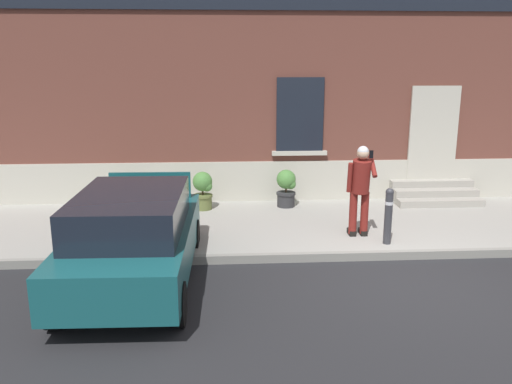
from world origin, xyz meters
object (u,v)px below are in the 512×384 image
Objects in this scene: bollard_far_left at (181,218)px; planter_cream at (117,191)px; bollard_near_person at (388,214)px; planter_charcoal at (286,187)px; person_on_phone at (361,185)px; planter_olive at (203,190)px; hatchback_car_teal at (134,236)px.

planter_cream is (-1.60, 2.48, -0.11)m from bollard_far_left.
bollard_near_person reaches higher than planter_charcoal.
planter_olive is (-3.02, 2.09, -0.55)m from person_on_phone.
bollard_far_left is 3.44m from planter_charcoal.
bollard_near_person is at bearing -24.96° from planter_cream.
person_on_phone is at bearing 7.89° from bollard_far_left.
hatchback_car_teal reaches higher than planter_olive.
planter_cream is at bearing 104.74° from hatchback_car_teal.
hatchback_car_teal is at bearing -164.74° from bollard_near_person.
person_on_phone reaches higher than bollard_far_left.
planter_olive is at bearing 76.03° from hatchback_car_teal.
person_on_phone is at bearing 132.12° from bollard_near_person.
planter_cream is at bearing 122.87° from bollard_far_left.
hatchback_car_teal is 3.92× the size of bollard_far_left.
bollard_near_person is at bearing -36.53° from planter_olive.
bollard_far_left is at bearing 180.00° from bollard_near_person.
bollard_near_person is at bearing 15.26° from hatchback_car_teal.
bollard_near_person is (4.37, 1.19, -0.08)m from hatchback_car_teal.
planter_olive is 1.00× the size of planter_charcoal.
bollard_near_person is at bearing -36.46° from person_on_phone.
person_on_phone is 2.03× the size of planter_cream.
bollard_near_person is 1.22× the size of planter_olive.
planter_cream is (-4.92, 2.02, -0.55)m from person_on_phone.
bollard_near_person is 0.60× the size of person_on_phone.
person_on_phone is 5.35m from planter_cream.
hatchback_car_teal is 4.30m from person_on_phone.
bollard_far_left reaches higher than planter_charcoal.
bollard_far_left is 1.22× the size of planter_cream.
planter_olive is (0.29, 2.55, -0.11)m from bollard_far_left.
hatchback_car_teal is 4.53m from bollard_near_person.
bollard_near_person is 1.00× the size of bollard_far_left.
person_on_phone is 2.03× the size of planter_charcoal.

